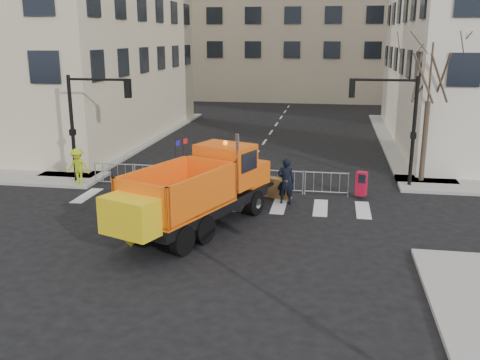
% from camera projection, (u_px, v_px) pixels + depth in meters
% --- Properties ---
extents(ground, '(120.00, 120.00, 0.00)m').
position_uv_depth(ground, '(192.00, 249.00, 18.62)').
color(ground, black).
rests_on(ground, ground).
extents(sidewalk_back, '(64.00, 5.00, 0.15)m').
position_uv_depth(sidewalk_back, '(235.00, 184.00, 26.69)').
color(sidewalk_back, gray).
rests_on(sidewalk_back, ground).
extents(traffic_light_left, '(0.18, 0.18, 5.40)m').
position_uv_depth(traffic_light_left, '(72.00, 130.00, 26.37)').
color(traffic_light_left, black).
rests_on(traffic_light_left, ground).
extents(traffic_light_right, '(0.18, 0.18, 5.40)m').
position_uv_depth(traffic_light_right, '(413.00, 133.00, 25.56)').
color(traffic_light_right, black).
rests_on(traffic_light_right, ground).
extents(crowd_barriers, '(12.60, 0.60, 1.10)m').
position_uv_depth(crowd_barriers, '(217.00, 178.00, 25.83)').
color(crowd_barriers, '#9EA0A5').
rests_on(crowd_barriers, ground).
extents(street_tree, '(3.00, 3.00, 7.50)m').
position_uv_depth(street_tree, '(427.00, 109.00, 26.12)').
color(street_tree, '#382B21').
rests_on(street_tree, ground).
extents(plow_truck, '(5.69, 9.56, 3.61)m').
position_uv_depth(plow_truck, '(197.00, 190.00, 20.11)').
color(plow_truck, black).
rests_on(plow_truck, ground).
extents(cop_a, '(0.77, 0.52, 2.07)m').
position_uv_depth(cop_a, '(286.00, 181.00, 23.47)').
color(cop_a, black).
rests_on(cop_a, ground).
extents(cop_b, '(0.99, 0.93, 1.62)m').
position_uv_depth(cop_b, '(237.00, 177.00, 25.01)').
color(cop_b, black).
rests_on(cop_b, ground).
extents(cop_c, '(1.14, 1.21, 2.01)m').
position_uv_depth(cop_c, '(252.00, 174.00, 24.84)').
color(cop_c, black).
rests_on(cop_c, ground).
extents(worker, '(1.18, 0.71, 1.79)m').
position_uv_depth(worker, '(78.00, 167.00, 26.05)').
color(worker, '#A2B915').
rests_on(worker, sidewalk_back).
extents(newspaper_box, '(0.56, 0.53, 1.10)m').
position_uv_depth(newspaper_box, '(361.00, 184.00, 24.33)').
color(newspaper_box, '#AB0D26').
rests_on(newspaper_box, sidewalk_back).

